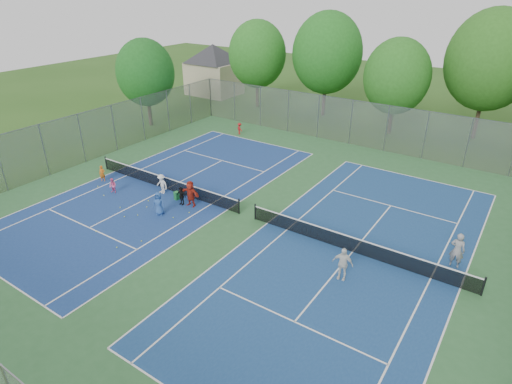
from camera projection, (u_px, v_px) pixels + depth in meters
ground at (247, 216)px, 26.71m from camera, size 120.00×120.00×0.00m
court_pad at (247, 216)px, 26.70m from camera, size 32.00×32.00×0.01m
court_left at (166, 189)px, 30.21m from camera, size 10.97×23.77×0.01m
court_right at (352, 252)px, 23.19m from camera, size 10.97×23.77×0.01m
net_left at (166, 183)px, 30.01m from camera, size 12.87×0.10×0.91m
net_right at (353, 245)px, 23.00m from camera, size 12.87×0.10×0.91m
fence_north at (351, 122)px, 37.70m from camera, size 32.00×0.10×4.00m
fence_west at (82, 139)px, 33.83m from camera, size 0.10×32.00×4.00m
house at (213, 61)px, 53.69m from camera, size 11.03×11.03×7.30m
tree_nw at (257, 54)px, 47.45m from camera, size 6.40×6.40×9.58m
tree_nl at (327, 53)px, 43.89m from camera, size 7.20×7.20×10.69m
tree_nc at (397, 76)px, 38.91m from camera, size 6.00×6.00×8.85m
tree_nr at (491, 60)px, 36.90m from camera, size 7.60×7.60×11.42m
tree_side_w at (145, 73)px, 41.33m from camera, size 5.60×5.60×8.47m
ball_crate at (162, 177)px, 31.65m from camera, size 0.45×0.45×0.32m
ball_hopper at (177, 196)px, 28.64m from camera, size 0.33×0.33×0.58m
student_a at (102, 174)px, 31.14m from camera, size 0.53×0.47×1.21m
student_b at (113, 186)px, 29.42m from camera, size 0.56×0.45×1.09m
student_c at (162, 184)px, 29.32m from camera, size 0.91×0.52×1.41m
student_d at (181, 196)px, 27.88m from camera, size 0.74×0.32×1.26m
student_e at (159, 204)px, 26.62m from camera, size 0.88×0.74×1.53m
student_f at (190, 194)px, 27.60m from camera, size 1.63×0.53×1.76m
child_far_baseline at (240, 129)px, 40.78m from camera, size 0.82×0.66×1.11m
instructor at (457, 250)px, 21.62m from camera, size 0.74×0.50×1.97m
teen_court_b at (343, 264)px, 20.77m from camera, size 1.09×0.58×1.77m
tennis_ball_0 at (96, 232)px, 25.02m from camera, size 0.07×0.07×0.07m
tennis_ball_1 at (142, 241)px, 24.11m from camera, size 0.07×0.07×0.07m
tennis_ball_2 at (148, 201)px, 28.50m from camera, size 0.07×0.07×0.07m
tennis_ball_3 at (138, 215)px, 26.77m from camera, size 0.07×0.07×0.07m
tennis_ball_4 at (120, 208)px, 27.68m from camera, size 0.07×0.07×0.07m
tennis_ball_5 at (104, 196)px, 29.22m from camera, size 0.07×0.07×0.07m
tennis_ball_6 at (117, 248)px, 23.53m from camera, size 0.07×0.07×0.07m
tennis_ball_7 at (147, 207)px, 27.72m from camera, size 0.07×0.07×0.07m
tennis_ball_8 at (189, 213)px, 27.05m from camera, size 0.07×0.07×0.07m
tennis_ball_9 at (98, 187)px, 30.52m from camera, size 0.07×0.07×0.07m
tennis_ball_10 at (125, 217)px, 26.59m from camera, size 0.07×0.07×0.07m
tennis_ball_11 at (173, 218)px, 26.50m from camera, size 0.07×0.07×0.07m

